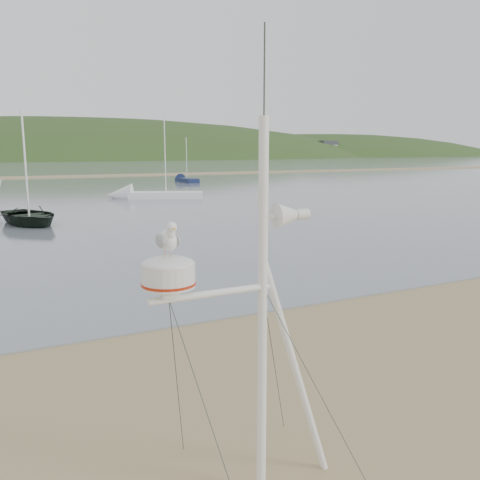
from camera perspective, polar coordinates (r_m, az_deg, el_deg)
name	(u,v)px	position (r m, az deg, el deg)	size (l,w,h in m)	color
ground	(130,442)	(7.53, -12.20, -21.31)	(560.00, 560.00, 0.00)	#907B53
hill_ridge	(39,203)	(243.24, -21.68, 3.86)	(620.00, 180.00, 80.00)	#233B18
mast_rig	(259,393)	(5.87, 2.16, -16.75)	(2.28, 2.44, 5.15)	white
boat_dark	(27,180)	(28.32, -22.85, 6.20)	(3.28, 0.95, 4.60)	black
sailboat_white_near	(140,195)	(41.48, -11.19, 4.98)	(7.74, 4.68, 7.56)	white
sailboat_blue_far	(183,179)	(62.42, -6.47, 6.78)	(1.61, 5.73, 5.69)	#121D40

